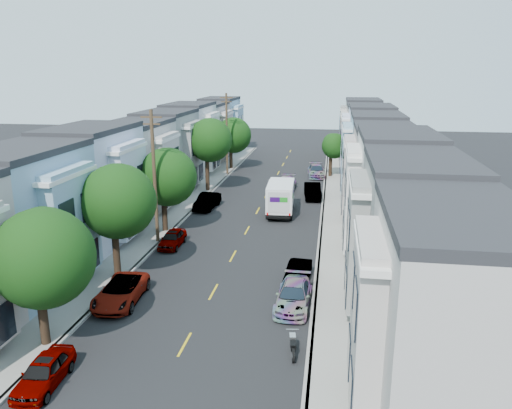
# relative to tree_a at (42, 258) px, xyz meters

# --- Properties ---
(ground) EXTENTS (160.00, 160.00, 0.00)m
(ground) POSITION_rel_tree_a_xyz_m (6.30, 13.08, -4.54)
(ground) COLOR black
(ground) RESTS_ON ground
(road_slab) EXTENTS (12.00, 70.00, 0.02)m
(road_slab) POSITION_rel_tree_a_xyz_m (6.30, 28.08, -4.53)
(road_slab) COLOR black
(road_slab) RESTS_ON ground
(curb_left) EXTENTS (0.30, 70.00, 0.15)m
(curb_left) POSITION_rel_tree_a_xyz_m (0.25, 28.08, -4.46)
(curb_left) COLOR gray
(curb_left) RESTS_ON ground
(curb_right) EXTENTS (0.30, 70.00, 0.15)m
(curb_right) POSITION_rel_tree_a_xyz_m (12.35, 28.08, -4.46)
(curb_right) COLOR gray
(curb_right) RESTS_ON ground
(sidewalk_left) EXTENTS (2.60, 70.00, 0.15)m
(sidewalk_left) POSITION_rel_tree_a_xyz_m (-1.05, 28.08, -4.46)
(sidewalk_left) COLOR gray
(sidewalk_left) RESTS_ON ground
(sidewalk_right) EXTENTS (2.60, 70.00, 0.15)m
(sidewalk_right) POSITION_rel_tree_a_xyz_m (13.65, 28.08, -4.46)
(sidewalk_right) COLOR gray
(sidewalk_right) RESTS_ON ground
(centerline) EXTENTS (0.12, 70.00, 0.01)m
(centerline) POSITION_rel_tree_a_xyz_m (6.30, 28.08, -4.54)
(centerline) COLOR gold
(centerline) RESTS_ON ground
(townhouse_row_left) EXTENTS (5.00, 70.00, 8.50)m
(townhouse_row_left) POSITION_rel_tree_a_xyz_m (-4.85, 28.08, -4.54)
(townhouse_row_left) COLOR #B7ABA5
(townhouse_row_left) RESTS_ON ground
(townhouse_row_right) EXTENTS (5.00, 70.00, 8.50)m
(townhouse_row_right) POSITION_rel_tree_a_xyz_m (17.45, 28.08, -4.54)
(townhouse_row_right) COLOR #B7ABA5
(townhouse_row_right) RESTS_ON ground
(tree_a) EXTENTS (4.70, 4.70, 6.91)m
(tree_a) POSITION_rel_tree_a_xyz_m (0.00, 0.00, 0.00)
(tree_a) COLOR black
(tree_a) RESTS_ON ground
(tree_b) EXTENTS (4.70, 4.70, 7.42)m
(tree_b) POSITION_rel_tree_a_xyz_m (-0.00, 8.35, 0.51)
(tree_b) COLOR black
(tree_b) RESTS_ON ground
(tree_c) EXTENTS (4.70, 4.70, 6.98)m
(tree_c) POSITION_rel_tree_a_xyz_m (-0.00, 17.73, 0.07)
(tree_c) COLOR black
(tree_c) RESTS_ON ground
(tree_d) EXTENTS (4.70, 4.70, 7.98)m
(tree_d) POSITION_rel_tree_a_xyz_m (-0.00, 32.06, 1.07)
(tree_d) COLOR black
(tree_d) RESTS_ON ground
(tree_e) EXTENTS (4.70, 4.70, 6.88)m
(tree_e) POSITION_rel_tree_a_xyz_m (0.00, 44.94, -0.02)
(tree_e) COLOR black
(tree_e) RESTS_ON ground
(tree_far_r) EXTENTS (3.10, 3.10, 5.43)m
(tree_far_r) POSITION_rel_tree_a_xyz_m (13.20, 41.68, -0.70)
(tree_far_r) COLOR black
(tree_far_r) RESTS_ON ground
(utility_pole_near) EXTENTS (1.60, 0.26, 10.00)m
(utility_pole_near) POSITION_rel_tree_a_xyz_m (0.00, 15.08, 0.61)
(utility_pole_near) COLOR #42301E
(utility_pole_near) RESTS_ON ground
(utility_pole_far) EXTENTS (1.60, 0.26, 10.00)m
(utility_pole_far) POSITION_rel_tree_a_xyz_m (0.00, 41.08, 0.61)
(utility_pole_far) COLOR #42301E
(utility_pole_far) RESTS_ON ground
(fedex_truck) EXTENTS (2.35, 6.10, 2.93)m
(fedex_truck) POSITION_rel_tree_a_xyz_m (8.50, 24.67, -2.90)
(fedex_truck) COLOR white
(fedex_truck) RESTS_ON ground
(lead_sedan) EXTENTS (2.15, 4.87, 1.44)m
(lead_sedan) POSITION_rel_tree_a_xyz_m (8.13, 33.69, -3.82)
(lead_sedan) COLOR black
(lead_sedan) RESTS_ON ground
(parked_left_a) EXTENTS (1.72, 3.93, 1.25)m
(parked_left_a) POSITION_rel_tree_a_xyz_m (1.40, -2.93, -3.92)
(parked_left_a) COLOR black
(parked_left_a) RESTS_ON ground
(parked_left_b) EXTENTS (2.53, 4.95, 1.34)m
(parked_left_b) POSITION_rel_tree_a_xyz_m (1.40, 4.95, -3.87)
(parked_left_b) COLOR black
(parked_left_b) RESTS_ON ground
(parked_left_c) EXTENTS (1.44, 3.76, 1.22)m
(parked_left_c) POSITION_rel_tree_a_xyz_m (1.40, 14.42, -3.93)
(parked_left_c) COLOR #92999C
(parked_left_c) RESTS_ON ground
(parked_left_d) EXTENTS (1.86, 4.45, 1.45)m
(parked_left_d) POSITION_rel_tree_a_xyz_m (1.40, 25.12, -3.81)
(parked_left_d) COLOR black
(parked_left_d) RESTS_ON ground
(parked_right_a) EXTENTS (2.01, 4.50, 1.33)m
(parked_right_a) POSITION_rel_tree_a_xyz_m (11.20, 5.90, -3.87)
(parked_right_a) COLOR #454D50
(parked_right_a) RESTS_ON ground
(parked_right_b) EXTENTS (1.64, 3.75, 1.21)m
(parked_right_b) POSITION_rel_tree_a_xyz_m (11.20, 9.35, -3.93)
(parked_right_b) COLOR white
(parked_right_b) RESTS_ON ground
(parked_right_c) EXTENTS (2.04, 4.71, 1.53)m
(parked_right_c) POSITION_rel_tree_a_xyz_m (11.20, 30.68, -3.78)
(parked_right_c) COLOR black
(parked_right_c) RESTS_ON ground
(parked_right_d) EXTENTS (2.46, 5.02, 1.46)m
(parked_right_d) POSITION_rel_tree_a_xyz_m (11.20, 41.53, -3.81)
(parked_right_d) COLOR black
(parked_right_d) RESTS_ON ground
(motorcycle) EXTENTS (0.29, 2.08, 0.83)m
(motorcycle) POSITION_rel_tree_a_xyz_m (11.55, 1.16, -4.10)
(motorcycle) COLOR black
(motorcycle) RESTS_ON ground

